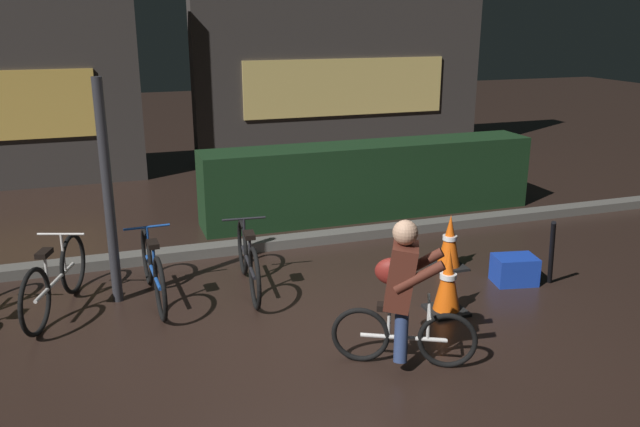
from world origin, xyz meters
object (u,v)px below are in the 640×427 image
Objects in this scene: street_post at (108,194)px; traffic_cone_far at (449,242)px; parked_bike_left_mid at (55,280)px; traffic_cone_near at (448,281)px; cyclist at (402,293)px; parked_bike_center_right at (248,260)px; closed_umbrella at (552,253)px; blue_crate at (514,270)px; parked_bike_center_left at (153,270)px.

traffic_cone_far is (3.60, -0.28, -0.81)m from street_post.
parked_bike_left_mid is at bearing 177.14° from traffic_cone_far.
street_post is 3.52× the size of traffic_cone_far.
traffic_cone_near reaches higher than traffic_cone_far.
traffic_cone_near is at bearing 67.63° from cyclist.
traffic_cone_far is (4.16, -0.21, -0.02)m from parked_bike_left_mid.
parked_bike_center_right is (1.87, -0.08, -0.00)m from parked_bike_left_mid.
cyclist is 1.47× the size of closed_umbrella.
blue_crate is (2.73, -0.75, -0.18)m from parked_bike_center_right.
parked_bike_center_left reaches higher than traffic_cone_near.
blue_crate is at bearing -91.74° from closed_umbrella.
traffic_cone_far is at bearing 125.95° from blue_crate.
closed_umbrella reaches higher than traffic_cone_far.
traffic_cone_near is (3.56, -1.22, -0.01)m from parked_bike_left_mid.
parked_bike_center_right is (1.31, -0.15, -0.79)m from street_post.
parked_bike_center_left is 4.08m from closed_umbrella.
parked_bike_center_left is 2.35× the size of traffic_cone_near.
traffic_cone_near is 1.16m from cyclist.
parked_bike_left_mid reaches higher than traffic_cone_far.
parked_bike_center_right is at bearing -73.70° from parked_bike_left_mid.
parked_bike_center_left is 1.24× the size of cyclist.
cyclist is (2.72, -1.95, 0.30)m from parked_bike_left_mid.
parked_bike_center_left is at bearing 168.09° from blue_crate.
traffic_cone_near reaches higher than blue_crate.
street_post is 1.44× the size of parked_bike_center_right.
traffic_cone_near is at bearing -90.26° from parked_bike_left_mid.
traffic_cone_near is (1.69, -1.15, -0.01)m from parked_bike_center_right.
traffic_cone_far is at bearing -4.51° from street_post.
closed_umbrella is at bearing -107.61° from parked_bike_center_left.
traffic_cone_near is 0.53× the size of cyclist.
cyclist is (2.16, -2.03, -0.48)m from street_post.
street_post reaches higher than traffic_cone_near.
traffic_cone_far is at bearing -88.26° from parked_bike_center_right.
blue_crate is 2.25m from cyclist.
traffic_cone_far is (0.60, 1.02, -0.01)m from traffic_cone_near.
traffic_cone_near is 1.04× the size of traffic_cone_far.
traffic_cone_far is (3.25, -0.16, -0.02)m from parked_bike_center_left.
parked_bike_left_mid is 4.68m from blue_crate.
traffic_cone_far is 0.74× the size of closed_umbrella.
closed_umbrella reaches higher than parked_bike_left_mid.
cyclist is (-1.44, -1.74, 0.32)m from traffic_cone_far.
parked_bike_left_mid is 0.96× the size of parked_bike_center_left.
blue_crate is at bearing -104.90° from parked_bike_center_left.
parked_bike_center_right is at bearing 145.90° from traffic_cone_near.
parked_bike_center_right is 2.44× the size of traffic_cone_far.
parked_bike_center_right reaches higher than traffic_cone_near.
parked_bike_center_left is 2.90m from traffic_cone_near.
parked_bike_left_mid is (-0.56, -0.08, -0.78)m from street_post.
blue_crate is 0.43m from closed_umbrella.
parked_bike_center_right is at bearing -95.02° from parked_bike_center_left.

